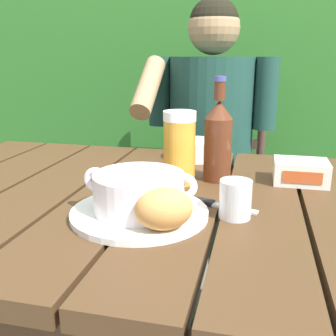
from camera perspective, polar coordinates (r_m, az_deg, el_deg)
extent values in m
cube|color=#462F1A|center=(0.98, -16.87, -3.45)|extent=(0.16, 0.85, 0.04)
cube|color=#462F1A|center=(0.91, -7.77, -4.37)|extent=(0.16, 0.85, 0.04)
cube|color=#462F1A|center=(0.87, 2.53, -5.27)|extent=(0.16, 0.85, 0.04)
cube|color=#462F1A|center=(0.86, 13.52, -6.04)|extent=(0.16, 0.85, 0.04)
cube|color=#462F1A|center=(1.26, 5.84, -1.31)|extent=(1.44, 0.03, 0.08)
cube|color=#462F1A|center=(1.60, -20.57, -10.14)|extent=(0.06, 0.06, 0.69)
cube|color=#2C6A26|center=(2.30, 9.50, 9.11)|extent=(3.55, 0.60, 1.52)
cylinder|color=#4C3823|center=(2.49, 20.70, 4.91)|extent=(0.10, 0.10, 1.18)
cylinder|color=#4C3823|center=(2.49, 4.11, 6.44)|extent=(0.10, 0.10, 1.22)
cylinder|color=#432A24|center=(1.63, 12.37, -14.29)|extent=(0.04, 0.04, 0.43)
cylinder|color=#432A24|center=(1.67, -1.59, -13.05)|extent=(0.04, 0.04, 0.43)
cylinder|color=#432A24|center=(1.97, 12.61, -8.72)|extent=(0.04, 0.04, 0.43)
cylinder|color=#432A24|center=(2.00, 1.21, -7.85)|extent=(0.04, 0.04, 0.43)
cube|color=#432A24|center=(1.72, 6.37, -4.06)|extent=(0.43, 0.42, 0.02)
cylinder|color=#432A24|center=(1.82, 13.59, 6.06)|extent=(0.04, 0.04, 0.59)
cylinder|color=#432A24|center=(1.86, 1.30, 6.70)|extent=(0.04, 0.04, 0.59)
cube|color=#432A24|center=(1.84, 7.29, 3.71)|extent=(0.39, 0.02, 0.04)
cube|color=#432A24|center=(1.82, 7.45, 8.25)|extent=(0.39, 0.02, 0.04)
cube|color=#432A24|center=(1.80, 7.62, 12.90)|extent=(0.39, 0.02, 0.04)
cylinder|color=#1B3E35|center=(1.53, 7.97, -15.70)|extent=(0.11, 0.11, 0.45)
cylinder|color=#1B3E35|center=(1.50, 8.76, -4.35)|extent=(0.13, 0.40, 0.13)
cylinder|color=#1B3E35|center=(1.55, 1.49, -15.08)|extent=(0.11, 0.11, 0.45)
cylinder|color=#1B3E35|center=(1.52, 2.33, -3.89)|extent=(0.13, 0.40, 0.13)
cylinder|color=#1B3E35|center=(1.53, 6.29, 6.21)|extent=(0.32, 0.32, 0.51)
sphere|color=#947651|center=(1.52, 6.73, 19.65)|extent=(0.19, 0.19, 0.19)
sphere|color=black|center=(1.52, 6.75, 20.36)|extent=(0.18, 0.18, 0.18)
cylinder|color=#1B3E35|center=(1.49, 14.14, 10.48)|extent=(0.08, 0.08, 0.26)
cylinder|color=#1B3E35|center=(1.53, -1.22, 11.11)|extent=(0.08, 0.08, 0.26)
cylinder|color=#947651|center=(1.38, -2.91, 11.78)|extent=(0.07, 0.25, 0.21)
cylinder|color=white|center=(0.76, -4.17, -6.51)|extent=(0.27, 0.27, 0.01)
cylinder|color=white|center=(0.75, -4.24, -3.52)|extent=(0.17, 0.17, 0.07)
cylinder|color=#C97129|center=(0.74, -4.26, -2.35)|extent=(0.15, 0.15, 0.01)
torus|color=white|center=(0.77, -10.48, -1.70)|extent=(0.05, 0.01, 0.05)
torus|color=white|center=(0.72, 2.37, -2.69)|extent=(0.05, 0.01, 0.05)
ellipsoid|color=#CF8E49|center=(0.67, -0.98, -5.95)|extent=(0.12, 0.11, 0.07)
cylinder|color=gold|center=(0.93, 1.67, 2.30)|extent=(0.08, 0.08, 0.15)
cylinder|color=white|center=(0.92, 1.71, 7.61)|extent=(0.08, 0.08, 0.02)
cylinder|color=#552917|center=(0.96, 7.26, 2.65)|extent=(0.07, 0.07, 0.15)
cone|color=#552917|center=(0.94, 7.47, 8.48)|extent=(0.07, 0.07, 0.04)
cylinder|color=#552917|center=(0.94, 7.57, 11.12)|extent=(0.03, 0.03, 0.04)
cylinder|color=#40488F|center=(0.94, 7.63, 12.81)|extent=(0.03, 0.03, 0.01)
cylinder|color=silver|center=(0.75, 9.81, -4.49)|extent=(0.06, 0.06, 0.07)
cube|color=white|center=(1.00, 18.81, -0.52)|extent=(0.13, 0.09, 0.06)
cube|color=#CC5326|center=(0.95, 19.06, -1.33)|extent=(0.09, 0.00, 0.03)
cube|color=silver|center=(0.80, 8.78, -5.70)|extent=(0.12, 0.05, 0.00)
cube|color=black|center=(0.82, 4.55, -4.79)|extent=(0.07, 0.04, 0.01)
cylinder|color=white|center=(1.17, 3.99, 2.71)|extent=(0.14, 0.14, 0.06)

